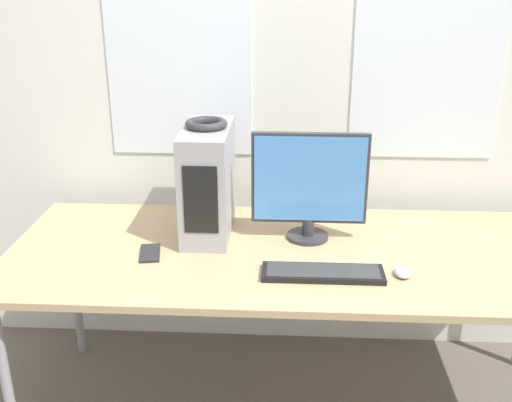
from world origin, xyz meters
name	(u,v)px	position (x,y,z in m)	size (l,w,h in m)	color
wall_back	(301,78)	(0.00, 1.04, 1.35)	(8.00, 0.07, 2.70)	silver
desk	(299,260)	(0.00, 0.45, 0.73)	(2.32, 0.91, 0.77)	tan
pc_tower	(208,181)	(-0.38, 0.63, 1.00)	(0.19, 0.44, 0.45)	#9E9EA3
headphones	(206,124)	(-0.38, 0.63, 1.24)	(0.17, 0.17, 0.03)	#333338
monitor_main	(309,184)	(0.03, 0.57, 1.01)	(0.46, 0.17, 0.45)	#333338
keyboard	(323,273)	(0.08, 0.25, 0.78)	(0.44, 0.13, 0.02)	black
mouse	(403,272)	(0.37, 0.27, 0.78)	(0.06, 0.09, 0.03)	#B2B2B7
cell_phone	(150,253)	(-0.59, 0.39, 0.78)	(0.10, 0.16, 0.01)	#232328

